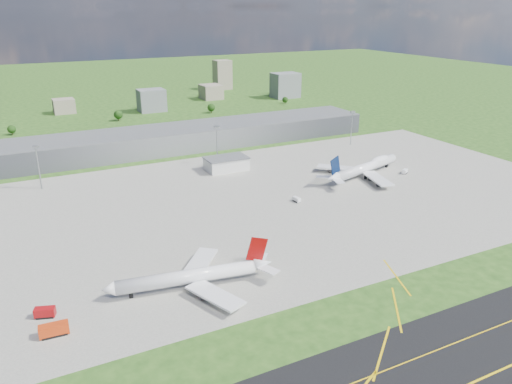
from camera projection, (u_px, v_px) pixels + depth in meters
name	position (u px, v px, depth m)	size (l,w,h in m)	color
ground	(186.00, 153.00, 360.31)	(1400.00, 1400.00, 0.00)	#254916
taxiway	(487.00, 376.00, 142.75)	(1400.00, 60.00, 0.06)	black
apron	(270.00, 200.00, 272.47)	(360.00, 190.00, 0.08)	gray
terminal	(179.00, 138.00, 370.23)	(300.00, 42.00, 15.00)	slate
ops_building	(226.00, 164.00, 321.29)	(26.00, 16.00, 8.00)	silver
mast_west	(37.00, 160.00, 282.68)	(3.50, 2.00, 25.90)	gray
mast_center	(217.00, 138.00, 329.04)	(3.50, 2.00, 25.90)	gray
mast_east	(352.00, 122.00, 375.41)	(3.50, 2.00, 25.90)	gray
airliner_red_twin	(193.00, 277.00, 186.17)	(63.83, 49.28, 17.55)	white
airliner_blue_quad	(366.00, 167.00, 310.34)	(70.31, 54.00, 18.76)	white
fire_truck	(54.00, 330.00, 159.82)	(9.37, 4.09, 4.02)	#C0340D
crash_tender	(45.00, 313.00, 169.32)	(7.36, 4.96, 3.51)	#980A0E
tug_yellow	(261.00, 260.00, 205.67)	(4.62, 4.12, 1.96)	yellow
van_white_near	(297.00, 200.00, 269.51)	(2.77, 5.22, 2.55)	white
van_white_far	(405.00, 172.00, 315.09)	(5.65, 4.65, 2.64)	white
bldg_cw	(64.00, 106.00, 491.54)	(20.00, 18.00, 14.00)	gray
bldg_c	(152.00, 100.00, 498.76)	(26.00, 20.00, 22.00)	slate
bldg_ce	(211.00, 92.00, 567.00)	(22.00, 24.00, 16.00)	gray
bldg_e	(285.00, 85.00, 573.51)	(30.00, 22.00, 28.00)	slate
bldg_tall_e	(222.00, 75.00, 630.56)	(20.00, 18.00, 36.00)	gray
tree_w	(12.00, 129.00, 408.47)	(6.75, 6.75, 8.25)	#382314
tree_c	(118.00, 115.00, 458.61)	(8.10, 8.10, 9.90)	#382314
tree_e	(211.00, 107.00, 492.47)	(7.65, 7.65, 9.35)	#382314
tree_far_e	(285.00, 100.00, 539.11)	(6.30, 6.30, 7.70)	#382314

